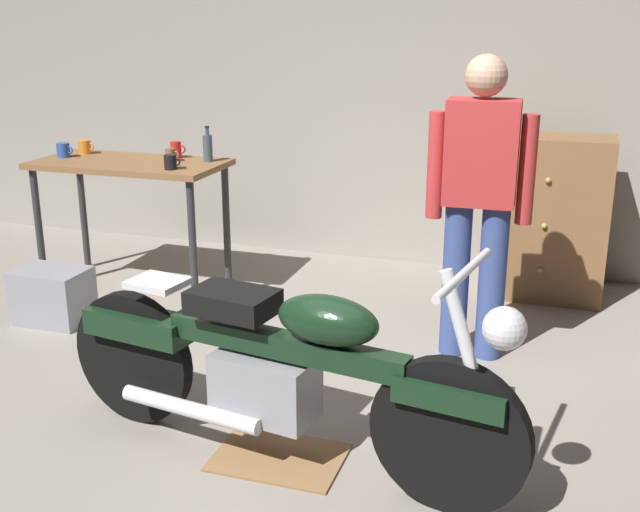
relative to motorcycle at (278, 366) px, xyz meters
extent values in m
plane|color=gray|center=(-0.16, 0.22, -0.45)|extent=(12.00, 12.00, 0.00)
cube|color=gray|center=(-0.16, 3.02, 1.10)|extent=(8.00, 0.12, 3.10)
cube|color=brown|center=(-1.78, 1.81, 0.43)|extent=(1.30, 0.64, 0.04)
cylinder|color=#2D2D33|center=(-2.37, 1.55, -0.02)|extent=(0.05, 0.05, 0.86)
cylinder|color=#2D2D33|center=(-1.19, 1.55, -0.02)|extent=(0.05, 0.05, 0.86)
cylinder|color=#2D2D33|center=(-2.37, 2.07, -0.02)|extent=(0.05, 0.05, 0.86)
cylinder|color=#2D2D33|center=(-1.19, 2.07, -0.02)|extent=(0.05, 0.05, 0.86)
cylinder|color=black|center=(0.75, -0.12, -0.13)|extent=(0.64, 0.17, 0.64)
cylinder|color=black|center=(-0.78, 0.13, -0.13)|extent=(0.64, 0.17, 0.64)
cube|color=black|center=(0.75, -0.12, 0.05)|extent=(0.46, 0.21, 0.10)
cube|color=black|center=(-0.73, 0.12, 0.05)|extent=(0.54, 0.26, 0.12)
cube|color=gray|center=(-0.07, 0.01, -0.11)|extent=(0.47, 0.31, 0.28)
cube|color=black|center=(0.03, 0.00, 0.10)|extent=(1.10, 0.27, 0.10)
ellipsoid|color=black|center=(0.23, -0.03, 0.25)|extent=(0.47, 0.29, 0.20)
cube|color=black|center=(-0.21, 0.04, 0.25)|extent=(0.39, 0.29, 0.10)
cube|color=silver|center=(-0.61, 0.10, 0.27)|extent=(0.27, 0.24, 0.03)
cylinder|color=silver|center=(0.81, -0.13, 0.20)|extent=(0.27, 0.09, 0.68)
cylinder|color=silver|center=(0.77, -0.12, 0.53)|extent=(0.13, 0.60, 0.03)
sphere|color=silver|center=(0.93, -0.15, 0.35)|extent=(0.16, 0.16, 0.16)
cylinder|color=silver|center=(-0.38, -0.08, -0.23)|extent=(0.70, 0.18, 0.07)
cylinder|color=#394C8B|center=(0.74, 1.38, -0.01)|extent=(0.15, 0.15, 0.88)
cylinder|color=#394C8B|center=(0.54, 1.37, -0.01)|extent=(0.15, 0.15, 0.88)
cube|color=#BF3333|center=(0.64, 1.38, 0.71)|extent=(0.39, 0.24, 0.56)
cylinder|color=#BF3333|center=(0.88, 1.39, 0.63)|extent=(0.09, 0.09, 0.58)
cylinder|color=#BF3333|center=(0.40, 1.37, 0.63)|extent=(0.09, 0.09, 0.58)
sphere|color=tan|center=(0.64, 1.38, 1.11)|extent=(0.22, 0.22, 0.22)
cube|color=brown|center=(0.96, 2.52, 0.10)|extent=(0.80, 0.44, 1.10)
sphere|color=tan|center=(0.96, 2.29, 0.40)|extent=(0.04, 0.04, 0.04)
sphere|color=tan|center=(0.96, 2.29, 0.10)|extent=(0.04, 0.04, 0.04)
sphere|color=tan|center=(0.96, 2.29, -0.20)|extent=(0.04, 0.04, 0.04)
cube|color=olive|center=(0.00, 0.01, -0.44)|extent=(0.56, 0.40, 0.01)
cube|color=gray|center=(-1.93, 1.06, -0.28)|extent=(0.44, 0.32, 0.34)
cylinder|color=brown|center=(-1.51, 1.89, 0.49)|extent=(0.07, 0.07, 0.09)
torus|color=brown|center=(-1.46, 1.89, 0.50)|extent=(0.05, 0.01, 0.05)
cylinder|color=orange|center=(-2.23, 1.96, 0.50)|extent=(0.09, 0.09, 0.10)
torus|color=orange|center=(-2.18, 1.96, 0.50)|extent=(0.05, 0.01, 0.05)
cylinder|color=red|center=(-1.53, 2.02, 0.51)|extent=(0.07, 0.07, 0.11)
torus|color=red|center=(-1.49, 2.02, 0.51)|extent=(0.06, 0.01, 0.06)
cylinder|color=#2D51AD|center=(-2.29, 1.79, 0.50)|extent=(0.09, 0.09, 0.10)
torus|color=#2D51AD|center=(-2.24, 1.79, 0.51)|extent=(0.06, 0.01, 0.06)
cylinder|color=black|center=(-1.37, 1.64, 0.50)|extent=(0.08, 0.08, 0.09)
torus|color=black|center=(-1.32, 1.64, 0.50)|extent=(0.05, 0.01, 0.05)
cylinder|color=#3F4C59|center=(-1.26, 1.96, 0.54)|extent=(0.06, 0.06, 0.18)
cylinder|color=#3F4C59|center=(-1.26, 1.96, 0.66)|extent=(0.03, 0.03, 0.05)
cylinder|color=black|center=(-1.26, 1.96, 0.69)|extent=(0.03, 0.03, 0.01)
camera|label=1|loc=(1.11, -2.80, 1.43)|focal=43.93mm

